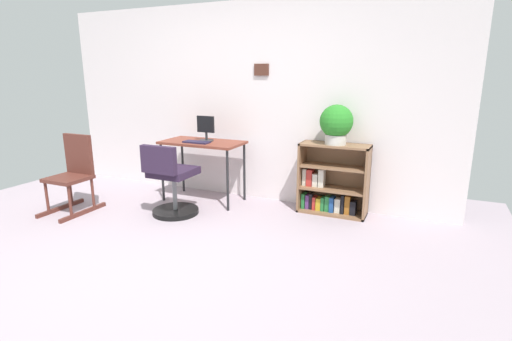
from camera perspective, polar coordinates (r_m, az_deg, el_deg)
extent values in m
plane|color=#A08F9A|center=(3.52, -17.82, -12.95)|extent=(6.24, 6.24, 0.00)
cube|color=silver|center=(4.95, -1.99, 9.86)|extent=(5.20, 0.10, 2.39)
cube|color=#49271D|center=(4.77, 0.81, 14.54)|extent=(0.18, 0.02, 0.14)
cube|color=brown|center=(4.80, -7.85, 4.08)|extent=(1.00, 0.52, 0.03)
cylinder|color=black|center=(4.96, -13.55, -0.30)|extent=(0.03, 0.03, 0.72)
cylinder|color=black|center=(4.47, -4.18, -1.50)|extent=(0.03, 0.03, 0.72)
cylinder|color=black|center=(5.31, -10.67, 0.77)|extent=(0.03, 0.03, 0.72)
cylinder|color=black|center=(4.85, -1.72, -0.23)|extent=(0.03, 0.03, 0.72)
cylinder|color=#262628|center=(4.82, -7.25, 4.39)|extent=(0.17, 0.17, 0.01)
cylinder|color=#262628|center=(4.81, -7.27, 5.02)|extent=(0.03, 0.03, 0.10)
cube|color=black|center=(4.78, -7.38, 6.74)|extent=(0.23, 0.02, 0.20)
cube|color=#211C37|center=(4.70, -8.68, 4.14)|extent=(0.32, 0.14, 0.02)
cylinder|color=black|center=(4.57, -11.67, -5.86)|extent=(0.52, 0.52, 0.05)
cylinder|color=slate|center=(4.50, -11.81, -3.16)|extent=(0.05, 0.05, 0.40)
cube|color=#2B1D33|center=(4.43, -11.96, -0.20)|extent=(0.44, 0.44, 0.08)
cube|color=#2B1D33|center=(4.20, -14.08, 1.51)|extent=(0.42, 0.07, 0.29)
cube|color=#552921|center=(5.13, -26.65, -4.92)|extent=(0.04, 0.64, 0.04)
cube|color=#552921|center=(4.87, -23.93, -5.61)|extent=(0.04, 0.64, 0.04)
cylinder|color=#552921|center=(4.98, -28.29, -3.35)|extent=(0.03, 0.03, 0.34)
cylinder|color=#552921|center=(4.71, -25.59, -3.98)|extent=(0.03, 0.03, 0.34)
cylinder|color=#552921|center=(5.17, -25.52, -2.44)|extent=(0.03, 0.03, 0.34)
cylinder|color=#552921|center=(4.91, -22.78, -2.99)|extent=(0.03, 0.03, 0.34)
cube|color=#552921|center=(4.89, -25.79, -1.07)|extent=(0.42, 0.40, 0.04)
cube|color=#552921|center=(4.95, -24.52, 2.22)|extent=(0.40, 0.04, 0.46)
cube|color=brown|center=(4.55, 6.72, -0.76)|extent=(0.02, 0.30, 0.80)
cube|color=brown|center=(4.40, 15.95, -1.75)|extent=(0.02, 0.30, 0.80)
cube|color=brown|center=(4.38, 11.50, 3.67)|extent=(0.76, 0.30, 0.02)
cube|color=brown|center=(4.58, 11.02, -5.96)|extent=(0.76, 0.30, 0.02)
cube|color=brown|center=(4.59, 11.65, -0.84)|extent=(0.76, 0.02, 0.80)
cube|color=brown|center=(4.49, 11.19, -2.64)|extent=(0.72, 0.28, 0.02)
cube|color=brown|center=(4.43, 11.35, 0.55)|extent=(0.72, 0.28, 0.02)
cube|color=#237238|center=(4.61, 7.07, -4.32)|extent=(0.04, 0.13, 0.18)
cube|color=#593372|center=(4.60, 7.62, -4.46)|extent=(0.04, 0.11, 0.16)
cube|color=black|center=(4.59, 8.10, -4.43)|extent=(0.03, 0.09, 0.18)
cube|color=#B22D28|center=(4.58, 8.60, -4.66)|extent=(0.03, 0.12, 0.15)
cube|color=#B79323|center=(4.57, 9.22, -4.78)|extent=(0.05, 0.12, 0.14)
cube|color=#237238|center=(4.56, 9.81, -4.78)|extent=(0.04, 0.12, 0.16)
cube|color=#237238|center=(4.55, 10.45, -4.74)|extent=(0.05, 0.10, 0.18)
cube|color=#1E478C|center=(4.54, 11.09, -4.84)|extent=(0.05, 0.13, 0.17)
cube|color=beige|center=(4.52, 11.89, -4.99)|extent=(0.06, 0.09, 0.16)
cube|color=black|center=(4.50, 12.64, -4.75)|extent=(0.03, 0.12, 0.22)
cube|color=#99591E|center=(4.50, 13.29, -4.88)|extent=(0.06, 0.10, 0.21)
cube|color=black|center=(4.50, 14.05, -5.28)|extent=(0.06, 0.11, 0.16)
cube|color=beige|center=(4.53, 7.21, -0.89)|extent=(0.04, 0.10, 0.19)
cube|color=#B22D28|center=(4.52, 7.94, -0.99)|extent=(0.06, 0.12, 0.19)
cube|color=beige|center=(4.50, 8.74, -1.35)|extent=(0.06, 0.10, 0.15)
cube|color=beige|center=(4.48, 9.60, -1.08)|extent=(0.06, 0.10, 0.21)
cylinder|color=#B7B2A8|center=(4.34, 11.56, 4.48)|extent=(0.23, 0.23, 0.11)
sphere|color=#267923|center=(4.32, 11.69, 7.07)|extent=(0.36, 0.36, 0.36)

